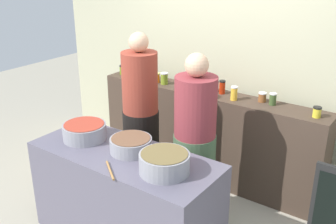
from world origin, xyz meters
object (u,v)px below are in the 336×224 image
Objects in this scene: cook_with_tongs at (141,127)px; preserve_jar_10 at (273,99)px; wooden_spoon at (110,170)px; cook_in_cap at (194,150)px; preserve_jar_1 at (141,73)px; preserve_jar_2 at (156,78)px; cooking_pot_center at (131,145)px; preserve_jar_9 at (262,97)px; preserve_jar_11 at (317,112)px; cooking_pot_left at (85,131)px; preserve_jar_7 at (222,87)px; preserve_jar_3 at (164,78)px; preserve_jar_4 at (192,82)px; preserve_jar_5 at (197,87)px; preserve_jar_0 at (122,70)px; preserve_jar_6 at (215,86)px; preserve_jar_8 at (234,93)px; cooking_pot_right at (164,163)px.

preserve_jar_10 is at bearing 36.92° from cook_with_tongs.
cook_in_cap is at bearing 76.06° from wooden_spoon.
preserve_jar_1 is 0.99m from cook_with_tongs.
preserve_jar_2 is 0.32× the size of cooking_pot_center.
preserve_jar_11 is at bearing -9.55° from preserve_jar_9.
cook_in_cap is at bearing -2.69° from cook_with_tongs.
cooking_pot_left is (0.19, -1.34, -0.15)m from preserve_jar_2.
preserve_jar_1 is 1.62m from cooking_pot_center.
preserve_jar_10 is (0.12, -0.02, 0.01)m from preserve_jar_9.
preserve_jar_3 is at bearing -172.85° from preserve_jar_7.
preserve_jar_7 is 0.38× the size of cooking_pot_left.
cooking_pot_center is (-1.17, -1.29, -0.15)m from preserve_jar_11.
preserve_jar_4 is 1.06× the size of preserve_jar_5.
preserve_jar_10 is at bearing 1.78° from preserve_jar_0.
preserve_jar_0 is 0.97× the size of preserve_jar_6.
preserve_jar_3 is at bearing 107.61° from cook_with_tongs.
preserve_jar_8 reaches higher than preserve_jar_1.
cooking_pot_left is (-0.83, -1.32, -0.17)m from preserve_jar_8.
cook_with_tongs is (-0.10, -0.81, -0.29)m from preserve_jar_4.
preserve_jar_7 is (0.71, 0.09, 0.01)m from preserve_jar_3.
preserve_jar_8 is at bearing -28.82° from preserve_jar_7.
preserve_jar_5 is (0.45, -0.01, -0.01)m from preserve_jar_3.
cook_in_cap is at bearing -115.50° from preserve_jar_10.
preserve_jar_1 reaches higher than cooking_pot_right.
preserve_jar_5 is at bearing -158.82° from preserve_jar_7.
preserve_jar_2 is 1.83m from wooden_spoon.
wooden_spoon is 0.18× the size of cook_in_cap.
cooking_pot_center is 0.20× the size of cook_with_tongs.
preserve_jar_4 is 0.07× the size of cook_in_cap.
preserve_jar_11 is at bearing -9.12° from preserve_jar_10.
preserve_jar_8 is at bearing -22.97° from preserve_jar_6.
preserve_jar_4 is at bearing 179.59° from preserve_jar_10.
preserve_jar_1 is 1.18× the size of preserve_jar_5.
preserve_jar_7 is 1.39m from cooking_pot_center.
preserve_jar_8 reaches higher than cooking_pot_left.
cook_with_tongs is (0.15, 0.62, -0.14)m from cooking_pot_left.
preserve_jar_3 is at bearing -3.37° from preserve_jar_1.
preserve_jar_2 is at bearing 115.63° from wooden_spoon.
preserve_jar_5 is 1.30m from preserve_jar_11.
cook_with_tongs reaches higher than cooking_pot_right.
preserve_jar_3 is 0.72m from preserve_jar_7.
preserve_jar_2 is (0.56, -0.02, -0.00)m from preserve_jar_0.
preserve_jar_10 reaches higher than preserve_jar_4.
preserve_jar_4 is at bearing 100.69° from cooking_pot_center.
cook_with_tongs is (0.90, -0.74, -0.29)m from preserve_jar_0.
preserve_jar_1 is at bearing 179.63° from preserve_jar_11.
cooking_pot_left reaches higher than wooden_spoon.
cooking_pot_left is at bearing -127.10° from preserve_jar_9.
preserve_jar_8 is (1.58, -0.04, 0.02)m from preserve_jar_0.
preserve_jar_2 is at bearing -173.64° from preserve_jar_7.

